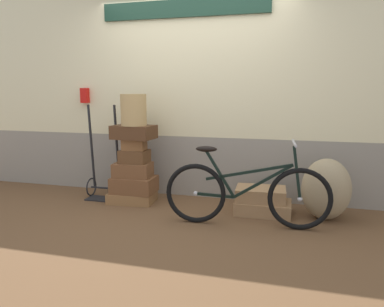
{
  "coord_description": "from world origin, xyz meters",
  "views": [
    {
      "loc": [
        1.28,
        -3.87,
        1.38
      ],
      "look_at": [
        0.13,
        0.21,
        0.66
      ],
      "focal_mm": 34.99,
      "sensor_mm": 36.0,
      "label": 1
    }
  ],
  "objects_px": {
    "suitcase_2": "(133,170)",
    "suitcase_5": "(134,132)",
    "suitcase_0": "(132,197)",
    "luggage_trolley": "(104,176)",
    "burlap_sack": "(326,189)",
    "suitcase_4": "(134,145)",
    "wicker_basket": "(134,110)",
    "bicycle": "(246,194)",
    "suitcase_1": "(134,185)",
    "suitcase_6": "(263,207)",
    "suitcase_3": "(134,156)",
    "suitcase_7": "(261,194)"
  },
  "relations": [
    {
      "from": "suitcase_2",
      "to": "wicker_basket",
      "type": "bearing_deg",
      "value": 18.0
    },
    {
      "from": "wicker_basket",
      "to": "bicycle",
      "type": "relative_size",
      "value": 0.23
    },
    {
      "from": "suitcase_1",
      "to": "bicycle",
      "type": "relative_size",
      "value": 0.31
    },
    {
      "from": "suitcase_4",
      "to": "suitcase_7",
      "type": "bearing_deg",
      "value": -5.45
    },
    {
      "from": "suitcase_1",
      "to": "suitcase_4",
      "type": "bearing_deg",
      "value": 73.17
    },
    {
      "from": "suitcase_4",
      "to": "suitcase_3",
      "type": "bearing_deg",
      "value": 119.71
    },
    {
      "from": "suitcase_6",
      "to": "suitcase_7",
      "type": "distance_m",
      "value": 0.15
    },
    {
      "from": "suitcase_5",
      "to": "bicycle",
      "type": "relative_size",
      "value": 0.3
    },
    {
      "from": "suitcase_4",
      "to": "suitcase_7",
      "type": "relative_size",
      "value": 0.5
    },
    {
      "from": "burlap_sack",
      "to": "bicycle",
      "type": "xyz_separation_m",
      "value": [
        -0.8,
        -0.45,
        0.01
      ]
    },
    {
      "from": "suitcase_5",
      "to": "burlap_sack",
      "type": "bearing_deg",
      "value": 2.94
    },
    {
      "from": "suitcase_3",
      "to": "suitcase_5",
      "type": "bearing_deg",
      "value": 118.95
    },
    {
      "from": "burlap_sack",
      "to": "bicycle",
      "type": "height_order",
      "value": "bicycle"
    },
    {
      "from": "suitcase_2",
      "to": "suitcase_5",
      "type": "distance_m",
      "value": 0.47
    },
    {
      "from": "suitcase_7",
      "to": "wicker_basket",
      "type": "bearing_deg",
      "value": 175.89
    },
    {
      "from": "suitcase_5",
      "to": "bicycle",
      "type": "height_order",
      "value": "suitcase_5"
    },
    {
      "from": "bicycle",
      "to": "suitcase_0",
      "type": "bearing_deg",
      "value": 162.36
    },
    {
      "from": "suitcase_2",
      "to": "suitcase_3",
      "type": "xyz_separation_m",
      "value": [
        0.02,
        0.02,
        0.17
      ]
    },
    {
      "from": "suitcase_0",
      "to": "suitcase_1",
      "type": "bearing_deg",
      "value": -21.23
    },
    {
      "from": "suitcase_3",
      "to": "burlap_sack",
      "type": "relative_size",
      "value": 0.5
    },
    {
      "from": "suitcase_2",
      "to": "suitcase_3",
      "type": "distance_m",
      "value": 0.17
    },
    {
      "from": "suitcase_1",
      "to": "burlap_sack",
      "type": "relative_size",
      "value": 0.79
    },
    {
      "from": "suitcase_1",
      "to": "suitcase_6",
      "type": "relative_size",
      "value": 0.84
    },
    {
      "from": "bicycle",
      "to": "suitcase_1",
      "type": "bearing_deg",
      "value": 162.31
    },
    {
      "from": "suitcase_0",
      "to": "wicker_basket",
      "type": "distance_m",
      "value": 1.09
    },
    {
      "from": "suitcase_2",
      "to": "suitcase_6",
      "type": "xyz_separation_m",
      "value": [
        1.6,
        -0.02,
        -0.34
      ]
    },
    {
      "from": "suitcase_0",
      "to": "burlap_sack",
      "type": "xyz_separation_m",
      "value": [
        2.28,
        -0.02,
        0.27
      ]
    },
    {
      "from": "suitcase_5",
      "to": "suitcase_6",
      "type": "distance_m",
      "value": 1.79
    },
    {
      "from": "suitcase_0",
      "to": "luggage_trolley",
      "type": "distance_m",
      "value": 0.48
    },
    {
      "from": "burlap_sack",
      "to": "suitcase_4",
      "type": "bearing_deg",
      "value": 179.07
    },
    {
      "from": "suitcase_4",
      "to": "bicycle",
      "type": "height_order",
      "value": "bicycle"
    },
    {
      "from": "suitcase_3",
      "to": "suitcase_6",
      "type": "xyz_separation_m",
      "value": [
        1.59,
        -0.04,
        -0.5
      ]
    },
    {
      "from": "suitcase_3",
      "to": "luggage_trolley",
      "type": "height_order",
      "value": "luggage_trolley"
    },
    {
      "from": "suitcase_0",
      "to": "suitcase_2",
      "type": "distance_m",
      "value": 0.35
    },
    {
      "from": "suitcase_2",
      "to": "suitcase_6",
      "type": "bearing_deg",
      "value": -5.97
    },
    {
      "from": "suitcase_5",
      "to": "wicker_basket",
      "type": "bearing_deg",
      "value": -52.77
    },
    {
      "from": "bicycle",
      "to": "luggage_trolley",
      "type": "bearing_deg",
      "value": 164.14
    },
    {
      "from": "suitcase_6",
      "to": "bicycle",
      "type": "bearing_deg",
      "value": -107.96
    },
    {
      "from": "suitcase_1",
      "to": "luggage_trolley",
      "type": "distance_m",
      "value": 0.46
    },
    {
      "from": "suitcase_4",
      "to": "luggage_trolley",
      "type": "relative_size",
      "value": 0.23
    },
    {
      "from": "suitcase_5",
      "to": "suitcase_7",
      "type": "relative_size",
      "value": 0.9
    },
    {
      "from": "suitcase_3",
      "to": "bicycle",
      "type": "xyz_separation_m",
      "value": [
        1.45,
        -0.49,
        -0.23
      ]
    },
    {
      "from": "suitcase_0",
      "to": "suitcase_4",
      "type": "bearing_deg",
      "value": 11.06
    },
    {
      "from": "suitcase_4",
      "to": "luggage_trolley",
      "type": "xyz_separation_m",
      "value": [
        -0.46,
        0.06,
        -0.43
      ]
    },
    {
      "from": "suitcase_0",
      "to": "suitcase_6",
      "type": "distance_m",
      "value": 1.62
    },
    {
      "from": "suitcase_6",
      "to": "wicker_basket",
      "type": "relative_size",
      "value": 1.63
    },
    {
      "from": "suitcase_3",
      "to": "suitcase_4",
      "type": "height_order",
      "value": "suitcase_4"
    },
    {
      "from": "suitcase_2",
      "to": "burlap_sack",
      "type": "height_order",
      "value": "burlap_sack"
    },
    {
      "from": "suitcase_1",
      "to": "suitcase_7",
      "type": "height_order",
      "value": "suitcase_1"
    },
    {
      "from": "suitcase_2",
      "to": "suitcase_5",
      "type": "xyz_separation_m",
      "value": [
        0.01,
        0.04,
        0.47
      ]
    }
  ]
}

